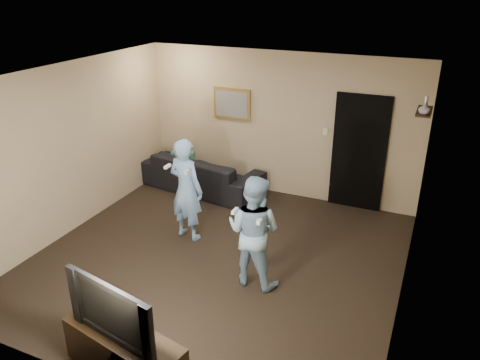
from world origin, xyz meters
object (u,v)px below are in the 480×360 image
at_px(tv_console, 125,352).
at_px(television, 119,307).
at_px(wii_player_left, 186,189).
at_px(wii_player_right, 254,231).
at_px(sofa, 203,173).

xyz_separation_m(tv_console, television, (0.00, 0.00, 0.57)).
distance_m(tv_console, wii_player_left, 2.82).
height_order(television, wii_player_left, wii_player_left).
xyz_separation_m(wii_player_left, wii_player_right, (1.37, -0.67, -0.05)).
distance_m(sofa, wii_player_left, 1.82).
xyz_separation_m(sofa, wii_player_left, (0.62, -1.65, 0.46)).
height_order(sofa, wii_player_right, wii_player_right).
height_order(sofa, tv_console, sofa).
height_order(wii_player_left, wii_player_right, wii_player_left).
xyz_separation_m(television, wii_player_left, (-0.78, 2.65, -0.02)).
bearing_deg(sofa, television, 115.90).
bearing_deg(wii_player_right, television, -106.49).
height_order(sofa, television, television).
distance_m(sofa, tv_console, 4.53).
distance_m(tv_console, wii_player_right, 2.12).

